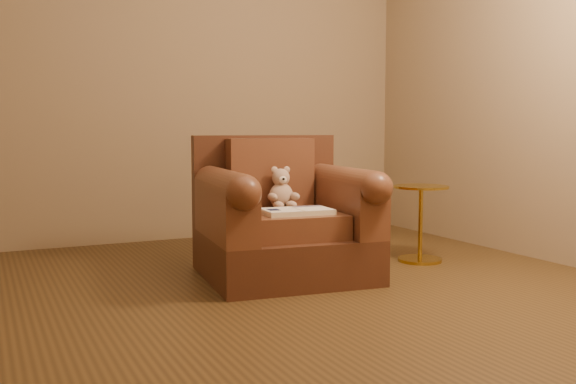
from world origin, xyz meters
name	(u,v)px	position (x,y,z in m)	size (l,w,h in m)	color
floor	(279,299)	(0.00, 0.00, 0.00)	(4.00, 4.00, 0.00)	#4D361A
armchair	(282,222)	(0.25, 0.49, 0.32)	(1.01, 0.97, 0.83)	#492718
teddy_bear	(282,192)	(0.28, 0.56, 0.49)	(0.18, 0.21, 0.25)	tan
guidebook	(297,211)	(0.23, 0.26, 0.41)	(0.40, 0.26, 0.03)	beige
side_table	(421,221)	(1.24, 0.46, 0.27)	(0.36, 0.36, 0.50)	gold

